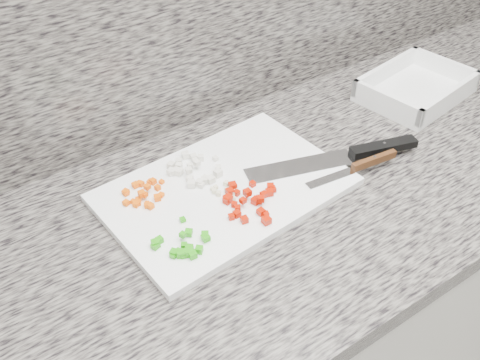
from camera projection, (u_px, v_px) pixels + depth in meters
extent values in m
cube|color=silver|center=(281.00, 329.00, 1.32)|extent=(3.92, 0.62, 0.86)
cube|color=#66625A|center=(293.00, 193.00, 1.03)|extent=(3.96, 0.64, 0.04)
cube|color=white|center=(225.00, 189.00, 1.00)|extent=(0.46, 0.33, 0.01)
cube|color=#EB5805|center=(126.00, 193.00, 0.97)|extent=(0.01, 0.01, 0.01)
cube|color=#EB5805|center=(150.00, 206.00, 0.95)|extent=(0.01, 0.01, 0.01)
cube|color=#EB5805|center=(147.00, 205.00, 0.95)|extent=(0.01, 0.01, 0.01)
cube|color=#EB5805|center=(126.00, 203.00, 0.95)|extent=(0.01, 0.01, 0.01)
cube|color=#EB5805|center=(147.00, 204.00, 0.95)|extent=(0.01, 0.01, 0.01)
cube|color=#EB5805|center=(138.00, 199.00, 0.96)|extent=(0.01, 0.01, 0.01)
cube|color=#EB5805|center=(158.00, 188.00, 0.99)|extent=(0.01, 0.01, 0.01)
cube|color=#EB5805|center=(153.00, 181.00, 1.00)|extent=(0.01, 0.01, 0.01)
cube|color=#EB5805|center=(145.00, 195.00, 0.96)|extent=(0.01, 0.01, 0.01)
cube|color=#EB5805|center=(126.00, 192.00, 0.98)|extent=(0.01, 0.01, 0.01)
cube|color=#EB5805|center=(135.00, 185.00, 0.99)|extent=(0.01, 0.01, 0.01)
cube|color=#EB5805|center=(142.00, 194.00, 0.96)|extent=(0.01, 0.01, 0.01)
cube|color=#EB5805|center=(161.00, 195.00, 0.97)|extent=(0.01, 0.01, 0.01)
cube|color=#EB5805|center=(138.00, 203.00, 0.95)|extent=(0.01, 0.01, 0.01)
cube|color=#EB5805|center=(133.00, 201.00, 0.96)|extent=(0.01, 0.01, 0.01)
cube|color=#EB5805|center=(141.00, 184.00, 0.99)|extent=(0.01, 0.01, 0.01)
cube|color=#EB5805|center=(147.00, 187.00, 0.98)|extent=(0.01, 0.01, 0.01)
cube|color=#EB5805|center=(157.00, 198.00, 0.96)|extent=(0.01, 0.01, 0.01)
cube|color=#EB5805|center=(139.00, 183.00, 1.00)|extent=(0.01, 0.01, 0.01)
cube|color=#EB5805|center=(136.00, 204.00, 0.95)|extent=(0.01, 0.01, 0.01)
cube|color=#EB5805|center=(162.00, 182.00, 1.00)|extent=(0.01, 0.01, 0.01)
cube|color=#EB5805|center=(150.00, 182.00, 1.00)|extent=(0.01, 0.01, 0.01)
cube|color=#EB5805|center=(152.00, 181.00, 1.00)|extent=(0.01, 0.01, 0.01)
cube|color=silver|center=(172.00, 171.00, 1.02)|extent=(0.02, 0.02, 0.01)
cube|color=silver|center=(201.00, 185.00, 0.99)|extent=(0.01, 0.01, 0.01)
cube|color=silver|center=(201.00, 183.00, 1.00)|extent=(0.01, 0.01, 0.01)
cube|color=silver|center=(190.00, 179.00, 1.00)|extent=(0.02, 0.02, 0.01)
cube|color=silver|center=(204.00, 180.00, 1.00)|extent=(0.02, 0.02, 0.01)
cube|color=silver|center=(191.00, 184.00, 0.99)|extent=(0.02, 0.02, 0.01)
cube|color=silver|center=(199.00, 183.00, 1.00)|extent=(0.02, 0.02, 0.01)
cube|color=silver|center=(218.00, 168.00, 1.03)|extent=(0.01, 0.01, 0.01)
cube|color=silver|center=(171.00, 172.00, 1.02)|extent=(0.01, 0.01, 0.01)
cube|color=silver|center=(217.00, 173.00, 1.02)|extent=(0.01, 0.01, 0.01)
cube|color=silver|center=(179.00, 165.00, 1.03)|extent=(0.02, 0.02, 0.01)
cube|color=silver|center=(190.00, 166.00, 1.02)|extent=(0.01, 0.01, 0.01)
cube|color=silver|center=(211.00, 179.00, 1.00)|extent=(0.01, 0.01, 0.01)
cube|color=silver|center=(197.00, 163.00, 1.03)|extent=(0.01, 0.01, 0.01)
cube|color=silver|center=(179.00, 172.00, 1.02)|extent=(0.02, 0.02, 0.01)
cube|color=silver|center=(215.00, 158.00, 1.05)|extent=(0.01, 0.01, 0.01)
cube|color=silver|center=(176.00, 170.00, 1.03)|extent=(0.01, 0.01, 0.01)
cube|color=silver|center=(194.00, 157.00, 1.05)|extent=(0.01, 0.01, 0.01)
cube|color=silver|center=(171.00, 165.00, 1.03)|extent=(0.02, 0.02, 0.01)
cube|color=silver|center=(219.00, 172.00, 1.02)|extent=(0.01, 0.01, 0.01)
cube|color=silver|center=(185.00, 155.00, 1.06)|extent=(0.02, 0.02, 0.01)
cube|color=silver|center=(189.00, 170.00, 1.01)|extent=(0.02, 0.02, 0.01)
cube|color=silver|center=(201.00, 158.00, 1.05)|extent=(0.02, 0.02, 0.01)
cube|color=silver|center=(205.00, 178.00, 1.01)|extent=(0.01, 0.01, 0.01)
cube|color=silver|center=(195.00, 159.00, 1.05)|extent=(0.01, 0.01, 0.01)
cube|color=silver|center=(179.00, 161.00, 1.04)|extent=(0.02, 0.02, 0.01)
cube|color=silver|center=(218.00, 173.00, 1.02)|extent=(0.02, 0.02, 0.01)
cube|color=#249A0E|center=(174.00, 253.00, 0.86)|extent=(0.02, 0.02, 0.01)
cube|color=#249A0E|center=(205.00, 235.00, 0.89)|extent=(0.02, 0.02, 0.01)
cube|color=#249A0E|center=(190.00, 249.00, 0.87)|extent=(0.01, 0.01, 0.01)
cube|color=#249A0E|center=(181.00, 253.00, 0.86)|extent=(0.02, 0.02, 0.01)
cube|color=#249A0E|center=(160.00, 240.00, 0.88)|extent=(0.01, 0.01, 0.01)
cube|color=#249A0E|center=(189.00, 252.00, 0.86)|extent=(0.02, 0.02, 0.01)
cube|color=#249A0E|center=(174.00, 255.00, 0.86)|extent=(0.01, 0.01, 0.01)
cube|color=#249A0E|center=(183.00, 235.00, 0.88)|extent=(0.01, 0.01, 0.01)
cube|color=#249A0E|center=(183.00, 220.00, 0.92)|extent=(0.01, 0.01, 0.01)
cube|color=#249A0E|center=(189.00, 232.00, 0.90)|extent=(0.02, 0.02, 0.01)
cube|color=#249A0E|center=(206.00, 238.00, 0.89)|extent=(0.01, 0.01, 0.01)
cube|color=#249A0E|center=(184.00, 246.00, 0.87)|extent=(0.01, 0.01, 0.01)
cube|color=#249A0E|center=(155.00, 246.00, 0.87)|extent=(0.01, 0.01, 0.01)
cube|color=#249A0E|center=(184.00, 256.00, 0.86)|extent=(0.01, 0.01, 0.01)
cube|color=#249A0E|center=(178.00, 251.00, 0.86)|extent=(0.01, 0.01, 0.01)
cube|color=#249A0E|center=(199.00, 250.00, 0.87)|extent=(0.02, 0.02, 0.01)
cube|color=#249A0E|center=(193.00, 255.00, 0.86)|extent=(0.01, 0.01, 0.01)
cube|color=#249A0E|center=(156.00, 243.00, 0.88)|extent=(0.01, 0.01, 0.01)
cube|color=#249A0E|center=(189.00, 248.00, 0.87)|extent=(0.02, 0.02, 0.01)
cube|color=#A91402|center=(261.00, 199.00, 0.95)|extent=(0.02, 0.02, 0.01)
cube|color=#A91402|center=(230.00, 192.00, 0.97)|extent=(0.01, 0.01, 0.01)
cube|color=#A91402|center=(228.00, 199.00, 0.96)|extent=(0.02, 0.02, 0.01)
cube|color=#A91402|center=(255.00, 201.00, 0.96)|extent=(0.02, 0.02, 0.01)
cube|color=#A91402|center=(247.00, 192.00, 0.96)|extent=(0.01, 0.01, 0.01)
cube|color=#A91402|center=(234.00, 204.00, 0.95)|extent=(0.01, 0.01, 0.01)
cube|color=#A91402|center=(270.00, 187.00, 0.99)|extent=(0.02, 0.02, 0.01)
cube|color=#A91402|center=(227.00, 200.00, 0.96)|extent=(0.02, 0.02, 0.01)
cube|color=#A91402|center=(266.00, 220.00, 0.92)|extent=(0.01, 0.01, 0.01)
cube|color=#A91402|center=(261.00, 212.00, 0.93)|extent=(0.01, 0.01, 0.01)
cube|color=#A91402|center=(244.00, 219.00, 0.92)|extent=(0.01, 0.01, 0.01)
cube|color=#A91402|center=(237.00, 193.00, 0.97)|extent=(0.01, 0.01, 0.01)
cube|color=#A91402|center=(237.00, 214.00, 0.93)|extent=(0.01, 0.01, 0.01)
cube|color=#A91402|center=(231.00, 217.00, 0.93)|extent=(0.01, 0.01, 0.01)
cube|color=#A91402|center=(238.00, 208.00, 0.94)|extent=(0.01, 0.01, 0.01)
cube|color=#A91402|center=(243.00, 201.00, 0.94)|extent=(0.01, 0.01, 0.01)
cube|color=#A91402|center=(233.00, 186.00, 0.99)|extent=(0.02, 0.02, 0.01)
cube|color=#A91402|center=(266.00, 214.00, 0.93)|extent=(0.01, 0.01, 0.01)
cube|color=#A91402|center=(269.00, 192.00, 0.97)|extent=(0.02, 0.02, 0.01)
cube|color=#A91402|center=(264.00, 195.00, 0.96)|extent=(0.01, 0.01, 0.01)
cube|color=#A91402|center=(272.00, 189.00, 0.98)|extent=(0.02, 0.02, 0.01)
cube|color=#A91402|center=(259.00, 200.00, 0.96)|extent=(0.02, 0.02, 0.01)
cube|color=#A91402|center=(252.00, 184.00, 0.99)|extent=(0.01, 0.01, 0.01)
cube|color=beige|center=(235.00, 193.00, 0.98)|extent=(0.01, 0.01, 0.01)
cube|color=beige|center=(237.00, 192.00, 0.98)|extent=(0.01, 0.01, 0.01)
cube|color=beige|center=(212.00, 189.00, 0.99)|extent=(0.01, 0.01, 0.00)
cube|color=beige|center=(218.00, 194.00, 0.97)|extent=(0.01, 0.01, 0.01)
cube|color=beige|center=(233.00, 199.00, 0.96)|extent=(0.01, 0.01, 0.01)
cube|color=beige|center=(216.00, 187.00, 0.99)|extent=(0.01, 0.01, 0.01)
cube|color=beige|center=(229.00, 199.00, 0.96)|extent=(0.01, 0.01, 0.01)
cube|color=beige|center=(227.00, 190.00, 0.98)|extent=(0.01, 0.01, 0.01)
cube|color=beige|center=(214.00, 191.00, 0.98)|extent=(0.01, 0.01, 0.01)
cube|color=beige|center=(227.00, 184.00, 1.00)|extent=(0.01, 0.01, 0.01)
cube|color=white|center=(300.00, 166.00, 1.04)|extent=(0.22, 0.11, 0.00)
cube|color=black|center=(384.00, 147.00, 1.08)|extent=(0.14, 0.07, 0.02)
cylinder|color=white|center=(384.00, 143.00, 1.07)|extent=(0.01, 0.01, 0.00)
cube|color=white|center=(330.00, 179.00, 1.01)|extent=(0.10, 0.03, 0.00)
cube|color=#422310|center=(374.00, 160.00, 1.04)|extent=(0.10, 0.02, 0.02)
cylinder|color=white|center=(375.00, 157.00, 1.04)|extent=(0.01, 0.01, 0.00)
cube|color=white|center=(414.00, 93.00, 1.27)|extent=(0.28, 0.22, 0.01)
cube|color=white|center=(386.00, 71.00, 1.30)|extent=(0.25, 0.05, 0.04)
cube|color=white|center=(450.00, 97.00, 1.21)|extent=(0.25, 0.05, 0.04)
cube|color=white|center=(444.00, 67.00, 1.32)|extent=(0.04, 0.18, 0.04)
cube|color=white|center=(387.00, 102.00, 1.19)|extent=(0.04, 0.18, 0.04)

